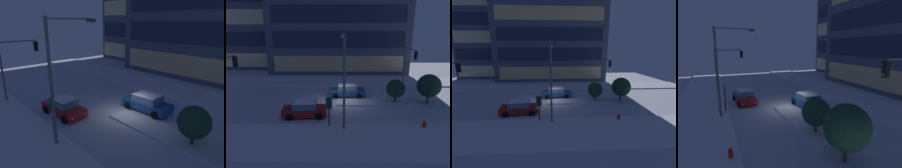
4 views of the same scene
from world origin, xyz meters
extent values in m
plane|color=silver|center=(0.00, 0.00, 0.00)|extent=(52.00, 52.00, 0.00)
cube|color=silver|center=(0.00, -8.47, 0.07)|extent=(52.00, 5.20, 0.14)
cube|color=silver|center=(0.00, 8.47, 0.07)|extent=(52.00, 5.20, 0.14)
cube|color=silver|center=(3.89, -0.57, 0.07)|extent=(9.00, 1.80, 0.14)
cube|color=#E5C67F|center=(-0.38, 13.10, 2.08)|extent=(22.62, 0.10, 2.78)
cube|color=#232D42|center=(-0.38, 13.10, 6.24)|extent=(22.62, 0.10, 2.78)
cube|color=#4C5466|center=(-16.88, 21.57, 10.10)|extent=(13.63, 8.43, 20.20)
cube|color=#F9E09E|center=(-16.88, 17.31, 2.02)|extent=(12.27, 0.10, 2.69)
cube|color=#232D42|center=(-16.88, 17.31, 6.06)|extent=(12.27, 0.10, 2.69)
cube|color=#F9E09E|center=(-16.88, 17.31, 10.10)|extent=(12.27, 0.10, 2.69)
cube|color=maroon|center=(-3.62, -3.98, 0.53)|extent=(4.35, 2.13, 0.66)
cube|color=slate|center=(-3.62, -3.98, 1.14)|extent=(2.40, 1.81, 0.60)
cube|color=white|center=(-3.62, -3.98, 1.47)|extent=(2.22, 1.69, 0.04)
sphere|color=#F9E5B2|center=(-1.54, -3.20, 0.50)|extent=(0.16, 0.16, 0.16)
sphere|color=#F9E5B2|center=(-1.45, -4.44, 0.50)|extent=(0.16, 0.16, 0.16)
cylinder|color=black|center=(-2.30, -2.96, 0.33)|extent=(0.67, 0.27, 0.66)
cylinder|color=black|center=(-2.16, -4.78, 0.33)|extent=(0.67, 0.27, 0.66)
cylinder|color=black|center=(-5.08, -3.17, 0.33)|extent=(0.67, 0.27, 0.66)
cylinder|color=black|center=(-4.94, -4.99, 0.33)|extent=(0.67, 0.27, 0.66)
cube|color=#19478C|center=(0.67, 1.97, 0.53)|extent=(4.43, 2.11, 0.66)
cube|color=slate|center=(0.67, 1.97, 1.14)|extent=(2.43, 1.82, 0.60)
cube|color=white|center=(0.67, 1.97, 1.47)|extent=(2.25, 1.70, 0.04)
sphere|color=#F9E5B2|center=(-1.49, 1.21, 0.50)|extent=(0.16, 0.16, 0.16)
sphere|color=#F9E5B2|center=(-1.55, 2.50, 0.50)|extent=(0.16, 0.16, 0.16)
cylinder|color=black|center=(-0.71, 0.95, 0.33)|extent=(0.67, 0.25, 0.66)
cylinder|color=black|center=(-0.81, 2.85, 0.33)|extent=(0.67, 0.25, 0.66)
cylinder|color=black|center=(2.15, 1.09, 0.33)|extent=(0.67, 0.25, 0.66)
cylinder|color=black|center=(2.06, 2.99, 0.33)|extent=(0.67, 0.25, 0.66)
cylinder|color=#565960|center=(-10.20, -6.67, 3.00)|extent=(0.18, 0.18, 6.00)
cylinder|color=#565960|center=(-10.20, -4.90, 5.80)|extent=(0.12, 3.54, 0.12)
cube|color=black|center=(-10.20, -3.13, 5.20)|extent=(0.32, 0.36, 1.00)
sphere|color=black|center=(-10.20, -2.94, 5.52)|extent=(0.20, 0.20, 0.20)
sphere|color=black|center=(-10.20, -2.94, 5.20)|extent=(0.20, 0.20, 0.20)
sphere|color=green|center=(-10.20, -2.94, 4.88)|extent=(0.20, 0.20, 0.20)
cylinder|color=#565960|center=(0.12, -6.67, 4.00)|extent=(0.20, 0.20, 7.99)
cylinder|color=#565960|center=(0.10, -5.12, 7.84)|extent=(0.15, 3.11, 0.10)
cube|color=#333338|center=(0.07, -3.56, 7.74)|extent=(0.56, 0.36, 0.20)
sphere|color=#F9E5B2|center=(0.07, -3.56, 7.61)|extent=(0.44, 0.44, 0.44)
cylinder|color=black|center=(-1.14, -6.17, 1.35)|extent=(0.12, 0.12, 2.70)
cube|color=#144C2D|center=(-1.14, -6.17, 2.19)|extent=(0.55, 0.06, 1.02)
cube|color=white|center=(-1.14, -6.17, 1.50)|extent=(0.44, 0.05, 0.24)
cylinder|color=#473323|center=(6.09, -0.30, 0.39)|extent=(0.22, 0.22, 0.78)
sphere|color=#193823|center=(6.09, -0.30, 1.67)|extent=(2.10, 2.10, 2.10)
sphere|color=blue|center=(5.47, -1.16, 1.61)|extent=(0.10, 0.10, 0.10)
sphere|color=blue|center=(6.17, 0.74, 1.46)|extent=(0.10, 0.10, 0.10)
sphere|color=blue|center=(5.31, -0.30, 0.95)|extent=(0.10, 0.10, 0.10)
sphere|color=blue|center=(6.44, -0.63, 0.73)|extent=(0.10, 0.10, 0.10)
sphere|color=blue|center=(5.86, -1.33, 1.62)|extent=(0.10, 0.10, 0.10)
sphere|color=blue|center=(5.99, -1.13, 1.02)|extent=(0.10, 0.10, 0.10)
sphere|color=blue|center=(5.58, 0.39, 2.29)|extent=(0.10, 0.10, 0.10)
camera|label=1|loc=(11.15, -11.86, 7.72)|focal=33.00mm
camera|label=2|loc=(-0.27, -22.11, 8.47)|focal=32.43mm
camera|label=3|loc=(0.53, -20.41, 7.15)|focal=24.09mm
camera|label=4|loc=(16.93, -6.92, 6.42)|focal=29.22mm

